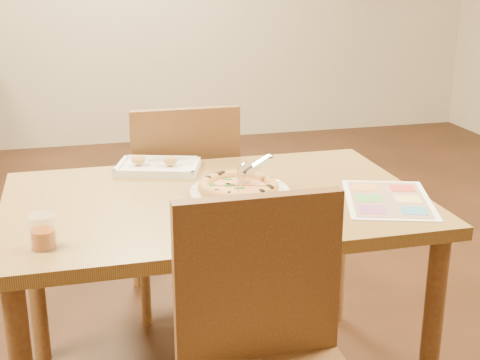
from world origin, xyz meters
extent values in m
cube|color=olive|center=(0.00, 0.00, 0.70)|extent=(1.30, 0.85, 0.04)
cylinder|color=brown|center=(-0.59, 0.36, 0.34)|extent=(0.06, 0.06, 0.68)
cylinder|color=brown|center=(0.59, -0.36, 0.34)|extent=(0.06, 0.06, 0.68)
cylinder|color=brown|center=(0.59, 0.36, 0.34)|extent=(0.06, 0.06, 0.68)
cube|color=brown|center=(0.00, -0.51, 0.68)|extent=(0.42, 0.04, 0.45)
cube|color=brown|center=(0.00, 0.70, 0.45)|extent=(0.42, 0.42, 0.04)
cube|color=brown|center=(0.00, 0.51, 0.68)|extent=(0.42, 0.04, 0.45)
cylinder|color=white|center=(0.08, 0.00, 0.73)|extent=(0.40, 0.40, 0.02)
cylinder|color=#DD934B|center=(0.08, -0.01, 0.74)|extent=(0.25, 0.25, 0.01)
cylinder|color=#E3C07B|center=(0.08, -0.01, 0.75)|extent=(0.21, 0.21, 0.01)
torus|color=#DD934B|center=(0.08, -0.01, 0.75)|extent=(0.26, 0.26, 0.04)
cylinder|color=silver|center=(0.10, 0.01, 0.79)|extent=(0.07, 0.03, 0.07)
cube|color=silver|center=(0.15, 0.03, 0.81)|extent=(0.10, 0.05, 0.05)
cube|color=white|center=(-0.13, 0.33, 0.73)|extent=(0.33, 0.27, 0.02)
cube|color=silver|center=(-0.13, 0.33, 0.74)|extent=(0.14, 0.02, 0.00)
ellipsoid|color=#D79A4D|center=(-0.20, 0.35, 0.76)|extent=(0.05, 0.04, 0.03)
ellipsoid|color=#D79A4D|center=(-0.09, 0.31, 0.76)|extent=(0.05, 0.04, 0.03)
cylinder|color=#863B0A|center=(-0.51, -0.27, 0.75)|extent=(0.06, 0.06, 0.05)
cylinder|color=white|center=(-0.51, -0.27, 0.77)|extent=(0.07, 0.07, 0.09)
cube|color=white|center=(0.52, -0.16, 0.72)|extent=(0.36, 0.43, 0.00)
camera|label=1|loc=(-0.41, -1.94, 1.43)|focal=50.00mm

